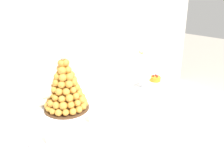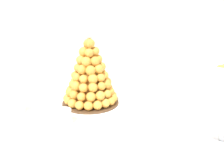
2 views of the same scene
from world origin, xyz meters
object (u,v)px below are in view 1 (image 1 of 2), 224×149
object	(u,v)px
serving_tray	(79,112)
dessert_cup_mid_left	(95,118)
croquembouche	(65,87)
wine_glass	(46,92)
macaron_goblet	(141,65)
dessert_cup_left	(53,137)
dessert_cup_centre	(128,101)
fruit_tart_plate	(155,80)

from	to	relation	value
serving_tray	dessert_cup_mid_left	xyz separation A→B (m)	(-0.01, -0.14, 0.03)
croquembouche	wine_glass	world-z (taller)	croquembouche
dessert_cup_mid_left	macaron_goblet	distance (m)	0.56
macaron_goblet	wine_glass	bearing A→B (deg)	167.22
serving_tray	dessert_cup_left	bearing A→B (deg)	-152.12
dessert_cup_left	macaron_goblet	distance (m)	0.79
macaron_goblet	dessert_cup_centre	bearing A→B (deg)	-155.75
serving_tray	wine_glass	xyz separation A→B (m)	(-0.11, 0.14, 0.11)
dessert_cup_mid_left	dessert_cup_centre	bearing A→B (deg)	2.45
fruit_tart_plate	serving_tray	bearing A→B (deg)	178.52
serving_tray	croquembouche	bearing A→B (deg)	106.08
dessert_cup_left	wine_glass	bearing A→B (deg)	63.71
dessert_cup_centre	wine_glass	distance (m)	0.46
serving_tray	dessert_cup_mid_left	bearing A→B (deg)	-92.48
dessert_cup_left	macaron_goblet	bearing A→B (deg)	9.11
dessert_cup_left	fruit_tart_plate	xyz separation A→B (m)	(0.92, 0.11, -0.02)
dessert_cup_mid_left	wine_glass	size ratio (longest dim) A/B	0.36
fruit_tart_plate	wine_glass	xyz separation A→B (m)	(-0.79, 0.16, 0.11)
dessert_cup_mid_left	dessert_cup_left	bearing A→B (deg)	177.68
dessert_cup_left	wine_glass	distance (m)	0.31
macaron_goblet	fruit_tart_plate	xyz separation A→B (m)	(0.16, -0.01, -0.15)
dessert_cup_centre	fruit_tart_plate	bearing A→B (deg)	14.53
dessert_cup_mid_left	wine_glass	world-z (taller)	wine_glass
dessert_cup_mid_left	croquembouche	bearing A→B (deg)	94.71
croquembouche	dessert_cup_centre	size ratio (longest dim) A/B	5.34
dessert_cup_left	dessert_cup_centre	distance (m)	0.50
croquembouche	dessert_cup_mid_left	distance (m)	0.25
serving_tray	croquembouche	world-z (taller)	croquembouche
serving_tray	wine_glass	bearing A→B (deg)	129.18
serving_tray	fruit_tart_plate	xyz separation A→B (m)	(0.68, -0.02, 0.01)
serving_tray	dessert_cup_mid_left	world-z (taller)	dessert_cup_mid_left
dessert_cup_left	dessert_cup_centre	size ratio (longest dim) A/B	1.02
fruit_tart_plate	dessert_cup_centre	bearing A→B (deg)	-165.47
dessert_cup_centre	macaron_goblet	distance (m)	0.32
croquembouche	dessert_cup_left	bearing A→B (deg)	-135.77
macaron_goblet	fruit_tart_plate	bearing A→B (deg)	-4.14
dessert_cup_centre	croquembouche	bearing A→B (deg)	142.50
croquembouche	dessert_cup_mid_left	size ratio (longest dim) A/B	5.41
macaron_goblet	wine_glass	size ratio (longest dim) A/B	1.59
dessert_cup_mid_left	fruit_tart_plate	size ratio (longest dim) A/B	0.35
serving_tray	dessert_cup_centre	distance (m)	0.28
macaron_goblet	wine_glass	distance (m)	0.65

